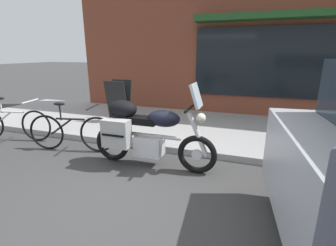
{
  "coord_description": "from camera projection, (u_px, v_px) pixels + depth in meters",
  "views": [
    {
      "loc": [
        1.38,
        -2.61,
        1.79
      ],
      "look_at": [
        0.11,
        0.98,
        0.7
      ],
      "focal_mm": 26.24,
      "sensor_mm": 36.0,
      "label": 1
    }
  ],
  "objects": [
    {
      "name": "parked_bicycle",
      "position": [
        71.0,
        132.0,
        4.58
      ],
      "size": [
        1.66,
        0.53,
        0.93
      ],
      "color": "black",
      "rests_on": "ground_plane"
    },
    {
      "name": "touring_motorcycle",
      "position": [
        143.0,
        131.0,
        3.89
      ],
      "size": [
        2.08,
        0.68,
        1.38
      ],
      "color": "black",
      "rests_on": "ground_plane"
    },
    {
      "name": "second_bicycle_by_cafe",
      "position": [
        12.0,
        123.0,
        5.17
      ],
      "size": [
        1.72,
        0.53,
        0.92
      ],
      "color": "black",
      "rests_on": "ground_plane"
    },
    {
      "name": "ground_plane",
      "position": [
        136.0,
        191.0,
        3.3
      ],
      "size": [
        80.0,
        80.0,
        0.0
      ],
      "primitive_type": "plane",
      "color": "#383838"
    },
    {
      "name": "sandwich_board_sign",
      "position": [
        119.0,
        101.0,
        6.21
      ],
      "size": [
        0.55,
        0.43,
        1.02
      ],
      "color": "black",
      "rests_on": "sidewalk_curb"
    }
  ]
}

